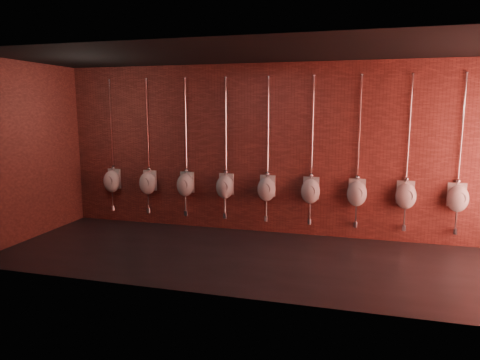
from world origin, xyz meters
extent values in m
plane|color=black|center=(0.00, 0.00, 0.00)|extent=(8.50, 8.50, 0.00)
cube|color=black|center=(0.00, 0.00, 3.20)|extent=(8.50, 3.00, 0.04)
cube|color=brown|center=(0.00, 1.50, 1.60)|extent=(8.50, 0.04, 3.20)
cube|color=brown|center=(0.00, -1.50, 1.60)|extent=(8.50, 0.04, 3.20)
cube|color=brown|center=(-4.25, 0.00, 1.60)|extent=(0.04, 3.00, 3.20)
ellipsoid|color=silver|center=(-3.42, 1.37, 0.87)|extent=(0.38, 0.34, 0.46)
cube|color=silver|center=(-3.42, 1.48, 0.91)|extent=(0.30, 0.07, 0.41)
cylinder|color=gray|center=(-3.42, 1.25, 0.89)|extent=(0.20, 0.04, 0.20)
cylinder|color=silver|center=(-3.42, 1.46, 2.02)|extent=(0.02, 0.02, 1.85)
sphere|color=silver|center=(-3.42, 1.45, 1.15)|extent=(0.08, 0.08, 0.08)
cylinder|color=silver|center=(-3.42, 1.46, 2.95)|extent=(0.06, 0.06, 0.01)
cylinder|color=silver|center=(-3.42, 1.37, 0.53)|extent=(0.03, 0.03, 0.34)
cylinder|color=silver|center=(-3.42, 1.37, 0.30)|extent=(0.08, 0.08, 0.11)
cylinder|color=silver|center=(-3.42, 1.44, 0.30)|extent=(0.03, 0.15, 0.03)
ellipsoid|color=silver|center=(-2.60, 1.37, 0.87)|extent=(0.38, 0.34, 0.46)
cube|color=silver|center=(-2.60, 1.48, 0.91)|extent=(0.30, 0.07, 0.41)
cylinder|color=gray|center=(-2.60, 1.25, 0.89)|extent=(0.20, 0.04, 0.20)
cylinder|color=silver|center=(-2.60, 1.46, 2.02)|extent=(0.02, 0.02, 1.85)
sphere|color=silver|center=(-2.60, 1.45, 1.15)|extent=(0.08, 0.08, 0.08)
cylinder|color=silver|center=(-2.60, 1.46, 2.95)|extent=(0.06, 0.06, 0.01)
cylinder|color=silver|center=(-2.60, 1.37, 0.53)|extent=(0.03, 0.03, 0.34)
cylinder|color=silver|center=(-2.60, 1.37, 0.30)|extent=(0.08, 0.08, 0.11)
cylinder|color=silver|center=(-2.60, 1.44, 0.30)|extent=(0.03, 0.15, 0.03)
ellipsoid|color=silver|center=(-1.77, 1.37, 0.87)|extent=(0.38, 0.34, 0.46)
cube|color=silver|center=(-1.77, 1.48, 0.91)|extent=(0.30, 0.07, 0.41)
cylinder|color=gray|center=(-1.77, 1.25, 0.89)|extent=(0.20, 0.04, 0.20)
cylinder|color=silver|center=(-1.77, 1.46, 2.02)|extent=(0.02, 0.02, 1.85)
sphere|color=silver|center=(-1.77, 1.45, 1.15)|extent=(0.08, 0.08, 0.08)
cylinder|color=silver|center=(-1.77, 1.46, 2.95)|extent=(0.06, 0.06, 0.01)
cylinder|color=silver|center=(-1.77, 1.37, 0.53)|extent=(0.03, 0.03, 0.34)
cylinder|color=silver|center=(-1.77, 1.37, 0.30)|extent=(0.08, 0.08, 0.11)
cylinder|color=silver|center=(-1.77, 1.44, 0.30)|extent=(0.03, 0.15, 0.03)
ellipsoid|color=silver|center=(-0.95, 1.37, 0.87)|extent=(0.38, 0.34, 0.46)
cube|color=silver|center=(-0.95, 1.48, 0.91)|extent=(0.30, 0.07, 0.41)
cylinder|color=gray|center=(-0.95, 1.25, 0.89)|extent=(0.20, 0.04, 0.20)
cylinder|color=silver|center=(-0.95, 1.46, 2.02)|extent=(0.02, 0.02, 1.85)
sphere|color=silver|center=(-0.95, 1.45, 1.15)|extent=(0.08, 0.08, 0.08)
cylinder|color=silver|center=(-0.95, 1.46, 2.95)|extent=(0.06, 0.06, 0.01)
cylinder|color=silver|center=(-0.95, 1.37, 0.53)|extent=(0.03, 0.03, 0.34)
cylinder|color=silver|center=(-0.95, 1.37, 0.30)|extent=(0.08, 0.08, 0.11)
cylinder|color=silver|center=(-0.95, 1.44, 0.30)|extent=(0.03, 0.15, 0.03)
ellipsoid|color=silver|center=(-0.12, 1.37, 0.87)|extent=(0.38, 0.34, 0.46)
cube|color=silver|center=(-0.12, 1.48, 0.91)|extent=(0.30, 0.07, 0.41)
cylinder|color=gray|center=(-0.12, 1.25, 0.89)|extent=(0.20, 0.04, 0.20)
cylinder|color=silver|center=(-0.12, 1.46, 2.02)|extent=(0.02, 0.02, 1.85)
sphere|color=silver|center=(-0.12, 1.45, 1.15)|extent=(0.08, 0.08, 0.08)
cylinder|color=silver|center=(-0.12, 1.46, 2.95)|extent=(0.06, 0.06, 0.01)
cylinder|color=silver|center=(-0.12, 1.37, 0.53)|extent=(0.03, 0.03, 0.34)
cylinder|color=silver|center=(-0.12, 1.37, 0.30)|extent=(0.08, 0.08, 0.11)
cylinder|color=silver|center=(-0.12, 1.44, 0.30)|extent=(0.03, 0.15, 0.03)
ellipsoid|color=silver|center=(0.70, 1.37, 0.87)|extent=(0.38, 0.34, 0.46)
cube|color=silver|center=(0.70, 1.48, 0.91)|extent=(0.30, 0.07, 0.41)
cylinder|color=gray|center=(0.70, 1.25, 0.89)|extent=(0.20, 0.04, 0.20)
cylinder|color=silver|center=(0.70, 1.46, 2.02)|extent=(0.02, 0.02, 1.85)
sphere|color=silver|center=(0.70, 1.45, 1.15)|extent=(0.08, 0.08, 0.08)
cylinder|color=silver|center=(0.70, 1.46, 2.95)|extent=(0.06, 0.06, 0.01)
cylinder|color=silver|center=(0.70, 1.37, 0.53)|extent=(0.03, 0.03, 0.34)
cylinder|color=silver|center=(0.70, 1.37, 0.30)|extent=(0.08, 0.08, 0.11)
cylinder|color=silver|center=(0.70, 1.44, 0.30)|extent=(0.03, 0.15, 0.03)
ellipsoid|color=silver|center=(1.53, 1.37, 0.87)|extent=(0.38, 0.34, 0.46)
cube|color=silver|center=(1.53, 1.48, 0.91)|extent=(0.30, 0.07, 0.41)
cylinder|color=gray|center=(1.53, 1.25, 0.89)|extent=(0.20, 0.04, 0.20)
cylinder|color=silver|center=(1.53, 1.46, 2.02)|extent=(0.02, 0.02, 1.85)
sphere|color=silver|center=(1.53, 1.45, 1.15)|extent=(0.08, 0.08, 0.08)
cylinder|color=silver|center=(1.53, 1.46, 2.95)|extent=(0.06, 0.06, 0.01)
cylinder|color=silver|center=(1.53, 1.37, 0.53)|extent=(0.03, 0.03, 0.34)
cylinder|color=silver|center=(1.53, 1.37, 0.30)|extent=(0.08, 0.08, 0.11)
cylinder|color=silver|center=(1.53, 1.44, 0.30)|extent=(0.03, 0.15, 0.03)
ellipsoid|color=silver|center=(2.35, 1.37, 0.87)|extent=(0.38, 0.34, 0.46)
cube|color=silver|center=(2.35, 1.48, 0.91)|extent=(0.30, 0.07, 0.41)
cylinder|color=gray|center=(2.35, 1.25, 0.89)|extent=(0.20, 0.04, 0.20)
cylinder|color=silver|center=(2.35, 1.46, 2.02)|extent=(0.02, 0.02, 1.85)
sphere|color=silver|center=(2.35, 1.45, 1.15)|extent=(0.08, 0.08, 0.08)
cylinder|color=silver|center=(2.35, 1.46, 2.95)|extent=(0.06, 0.06, 0.01)
cylinder|color=silver|center=(2.35, 1.37, 0.53)|extent=(0.03, 0.03, 0.34)
cylinder|color=silver|center=(2.35, 1.37, 0.30)|extent=(0.08, 0.08, 0.11)
cylinder|color=silver|center=(2.35, 1.44, 0.30)|extent=(0.03, 0.15, 0.03)
ellipsoid|color=silver|center=(3.17, 1.37, 0.87)|extent=(0.38, 0.34, 0.46)
cube|color=silver|center=(3.17, 1.48, 0.91)|extent=(0.30, 0.07, 0.41)
cylinder|color=gray|center=(3.17, 1.25, 0.89)|extent=(0.20, 0.04, 0.20)
cylinder|color=silver|center=(3.17, 1.46, 2.02)|extent=(0.02, 0.02, 1.85)
sphere|color=silver|center=(3.17, 1.45, 1.15)|extent=(0.08, 0.08, 0.08)
cylinder|color=silver|center=(3.17, 1.46, 2.95)|extent=(0.06, 0.06, 0.01)
cylinder|color=silver|center=(3.17, 1.37, 0.53)|extent=(0.03, 0.03, 0.34)
cylinder|color=silver|center=(3.17, 1.37, 0.30)|extent=(0.08, 0.08, 0.11)
cylinder|color=silver|center=(3.17, 1.44, 0.30)|extent=(0.03, 0.15, 0.03)
camera|label=1|loc=(1.47, -6.41, 2.37)|focal=32.00mm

